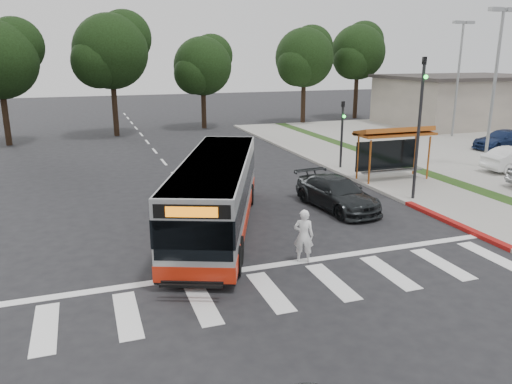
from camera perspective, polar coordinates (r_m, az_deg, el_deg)
name	(u,v)px	position (r m, az deg, el deg)	size (l,w,h in m)	color
ground	(223,235)	(18.99, -3.77, -4.88)	(140.00, 140.00, 0.00)	black
sidewalk_east	(365,168)	(30.38, 12.38, 2.67)	(4.00, 40.00, 0.12)	gray
curb_east	(335,170)	(29.39, 9.04, 2.45)	(0.30, 40.00, 0.15)	#9E9991
curb_east_red	(454,223)	(21.45, 21.68, -3.36)	(0.32, 6.00, 0.15)	maroon
parking_lot	(498,150)	(39.34, 25.96, 4.32)	(18.00, 36.00, 0.10)	gray
commercial_building	(462,102)	(52.51, 22.51, 9.50)	(14.00, 10.00, 4.40)	#A99E8E
building_roof_cap	(465,77)	(52.37, 22.78, 12.05)	(14.60, 10.60, 0.30)	#383330
crosswalk_ladder	(270,292)	(14.62, 1.61, -11.31)	(18.00, 2.60, 0.01)	silver
bus_shelter	(393,138)	(27.47, 15.43, 6.02)	(4.20, 1.60, 2.86)	#A3511B
traffic_signal_ne_tall	(420,117)	(23.67, 18.22, 8.11)	(0.18, 0.37, 6.50)	black
traffic_signal_ne_short	(342,128)	(29.67, 9.82, 7.26)	(0.18, 0.37, 4.00)	black
lot_light_front	(497,67)	(32.44, 25.80, 12.76)	(1.90, 0.35, 9.01)	gray
lot_light_mid	(459,63)	(43.87, 22.23, 13.45)	(1.90, 0.35, 9.01)	gray
tree_ne_a	(305,57)	(49.79, 5.60, 15.15)	(6.16, 5.74, 9.30)	black
tree_ne_b	(358,51)	(54.80, 11.62, 15.49)	(6.16, 5.74, 10.02)	black
tree_north_a	(112,50)	(43.35, -16.17, 15.30)	(6.60, 6.15, 10.17)	black
tree_north_b	(203,65)	(46.52, -6.06, 14.22)	(5.72, 5.33, 8.43)	black
transit_bus	(217,195)	(19.13, -4.53, -0.34)	(2.34, 10.81, 2.79)	#A6A8AA
pedestrian	(304,236)	(16.35, 5.46, -5.00)	(0.65, 0.43, 1.79)	white
dark_sedan	(337,193)	(22.23, 9.22, -0.13)	(1.94, 4.78, 1.39)	black
parked_car_3	(502,140)	(39.66, 26.31, 5.40)	(1.85, 4.54, 1.32)	#15244B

